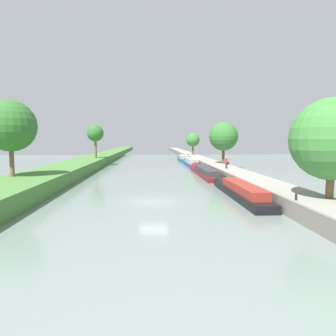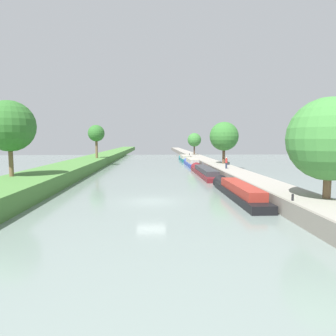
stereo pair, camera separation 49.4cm
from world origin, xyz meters
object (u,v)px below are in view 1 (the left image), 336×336
(narrowboat_maroon, at_px, (204,172))
(mooring_bollard_far, at_px, (188,154))
(park_bench, at_px, (227,162))
(narrowboat_black, at_px, (239,190))
(narrowboat_blue, at_px, (190,162))
(person_walking, at_px, (226,162))
(mooring_bollard_near, at_px, (296,197))
(narrowboat_teal, at_px, (183,158))

(narrowboat_maroon, height_order, mooring_bollard_far, mooring_bollard_far)
(mooring_bollard_far, xyz_separation_m, park_bench, (2.78, -30.77, 0.12))
(narrowboat_black, bearing_deg, narrowboat_blue, 90.20)
(person_walking, bearing_deg, mooring_bollard_near, -92.29)
(person_walking, relative_size, park_bench, 1.11)
(mooring_bollard_near, xyz_separation_m, park_bench, (2.78, 29.64, 0.12))
(person_walking, relative_size, mooring_bollard_far, 3.69)
(narrowboat_black, xyz_separation_m, mooring_bollard_near, (1.72, -7.70, 0.84))
(narrowboat_teal, relative_size, park_bench, 7.48)
(person_walking, xyz_separation_m, park_bench, (1.86, 6.78, -0.53))
(narrowboat_blue, xyz_separation_m, park_bench, (4.61, -11.90, 0.90))
(narrowboat_black, relative_size, narrowboat_blue, 1.10)
(person_walking, distance_m, mooring_bollard_far, 37.56)
(mooring_bollard_near, distance_m, park_bench, 29.77)
(narrowboat_blue, height_order, mooring_bollard_near, mooring_bollard_near)
(park_bench, bearing_deg, mooring_bollard_near, -95.35)
(narrowboat_maroon, relative_size, narrowboat_blue, 1.33)
(mooring_bollard_near, relative_size, park_bench, 0.30)
(narrowboat_maroon, distance_m, mooring_bollard_far, 35.36)
(narrowboat_teal, relative_size, mooring_bollard_far, 24.94)
(mooring_bollard_near, xyz_separation_m, mooring_bollard_far, (0.00, 60.40, 0.00))
(narrowboat_black, relative_size, mooring_bollard_near, 31.82)
(narrowboat_teal, height_order, mooring_bollard_far, mooring_bollard_far)
(narrowboat_black, xyz_separation_m, mooring_bollard_far, (1.72, 52.70, 0.84))
(narrowboat_blue, distance_m, mooring_bollard_near, 41.59)
(person_walking, bearing_deg, narrowboat_maroon, 141.94)
(narrowboat_maroon, xyz_separation_m, narrowboat_teal, (0.09, 30.30, 0.08))
(narrowboat_teal, height_order, mooring_bollard_near, mooring_bollard_near)
(narrowboat_blue, bearing_deg, narrowboat_teal, 90.15)
(narrowboat_maroon, distance_m, person_walking, 3.96)
(narrowboat_black, bearing_deg, mooring_bollard_near, -77.42)
(park_bench, bearing_deg, narrowboat_black, -101.58)
(narrowboat_black, bearing_deg, mooring_bollard_far, 88.13)
(narrowboat_black, bearing_deg, narrowboat_maroon, 90.80)
(narrowboat_teal, bearing_deg, mooring_bollard_near, -88.07)
(narrowboat_blue, relative_size, mooring_bollard_far, 28.92)
(person_walking, height_order, mooring_bollard_far, person_walking)
(mooring_bollard_far, relative_size, park_bench, 0.30)
(narrowboat_teal, relative_size, person_walking, 6.76)
(narrowboat_black, xyz_separation_m, narrowboat_blue, (-0.12, 33.84, 0.06))
(narrowboat_black, bearing_deg, narrowboat_teal, 90.18)
(narrowboat_black, distance_m, park_bench, 22.42)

